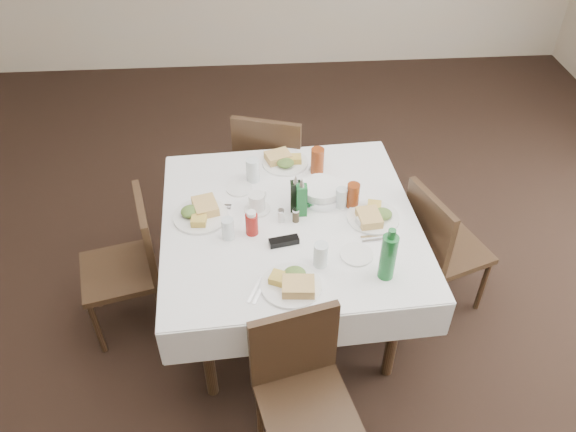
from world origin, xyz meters
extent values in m
plane|color=black|center=(0.00, 0.00, 0.00)|extent=(7.00, 7.00, 0.00)
cylinder|color=black|center=(-0.60, -0.41, 0.36)|extent=(0.06, 0.06, 0.72)
cylinder|color=black|center=(-0.65, 0.54, 0.36)|extent=(0.06, 0.06, 0.72)
cylinder|color=black|center=(0.35, -0.36, 0.36)|extent=(0.06, 0.06, 0.72)
cylinder|color=black|center=(0.30, 0.59, 0.36)|extent=(0.06, 0.06, 0.72)
cube|color=black|center=(-0.15, 0.09, 0.73)|extent=(1.26, 1.26, 0.03)
cube|color=white|center=(-0.15, 0.09, 0.76)|extent=(1.38, 1.38, 0.01)
cube|color=white|center=(-0.19, 0.74, 0.65)|extent=(1.31, 0.09, 0.22)
cube|color=white|center=(-0.11, -0.56, 0.65)|extent=(1.31, 0.09, 0.22)
cube|color=white|center=(0.51, 0.13, 0.65)|extent=(0.09, 1.31, 0.22)
cube|color=white|center=(-0.80, 0.05, 0.65)|extent=(0.09, 1.31, 0.22)
cube|color=black|center=(-0.18, 1.00, 0.45)|extent=(0.55, 0.55, 0.04)
cube|color=black|center=(-0.24, 0.81, 0.68)|extent=(0.43, 0.17, 0.47)
cylinder|color=black|center=(0.05, 1.12, 0.22)|extent=(0.04, 0.04, 0.45)
cylinder|color=black|center=(-0.06, 0.76, 0.22)|extent=(0.04, 0.04, 0.45)
cylinder|color=black|center=(-0.31, 1.23, 0.22)|extent=(0.04, 0.04, 0.45)
cylinder|color=black|center=(-0.42, 0.88, 0.22)|extent=(0.04, 0.04, 0.45)
cube|color=black|center=(-0.14, -0.79, 0.41)|extent=(0.49, 0.49, 0.04)
cube|color=black|center=(-0.18, -0.61, 0.63)|extent=(0.40, 0.13, 0.44)
cylinder|color=black|center=(-0.35, -0.66, 0.21)|extent=(0.03, 0.03, 0.41)
cylinder|color=black|center=(-0.01, -0.58, 0.21)|extent=(0.03, 0.03, 0.41)
cube|color=black|center=(0.77, 0.16, 0.41)|extent=(0.52, 0.52, 0.04)
cube|color=black|center=(0.60, 0.10, 0.63)|extent=(0.17, 0.39, 0.44)
cylinder|color=black|center=(1.00, 0.05, 0.21)|extent=(0.03, 0.03, 0.41)
cylinder|color=black|center=(0.67, -0.06, 0.21)|extent=(0.03, 0.03, 0.41)
cylinder|color=black|center=(0.88, 0.38, 0.21)|extent=(0.03, 0.03, 0.41)
cylinder|color=black|center=(0.55, 0.27, 0.21)|extent=(0.03, 0.03, 0.41)
cube|color=black|center=(-1.09, 0.11, 0.42)|extent=(0.49, 0.49, 0.04)
cube|color=black|center=(-0.91, 0.15, 0.64)|extent=(0.13, 0.40, 0.44)
cylinder|color=black|center=(-1.31, 0.24, 0.21)|extent=(0.03, 0.03, 0.42)
cylinder|color=black|center=(-0.97, 0.32, 0.21)|extent=(0.03, 0.03, 0.42)
cylinder|color=black|center=(-1.22, -0.10, 0.21)|extent=(0.03, 0.03, 0.42)
cylinder|color=black|center=(-0.88, -0.02, 0.21)|extent=(0.03, 0.03, 0.42)
cylinder|color=white|center=(-0.14, 0.59, 0.77)|extent=(0.27, 0.27, 0.01)
cube|color=#B08D48|center=(-0.18, 0.61, 0.80)|extent=(0.17, 0.15, 0.04)
cube|color=gold|center=(-0.09, 0.59, 0.79)|extent=(0.09, 0.07, 0.03)
ellipsoid|color=#365C1F|center=(-0.14, 0.54, 0.80)|extent=(0.10, 0.09, 0.04)
cylinder|color=white|center=(-0.18, -0.38, 0.77)|extent=(0.28, 0.28, 0.01)
cube|color=#B08D48|center=(-0.15, -0.42, 0.80)|extent=(0.15, 0.13, 0.05)
cube|color=gold|center=(-0.22, -0.36, 0.79)|extent=(0.12, 0.11, 0.04)
ellipsoid|color=#365C1F|center=(-0.16, -0.34, 0.80)|extent=(0.10, 0.09, 0.05)
cylinder|color=white|center=(0.28, 0.06, 0.77)|extent=(0.27, 0.27, 0.01)
cube|color=#B08D48|center=(0.25, 0.03, 0.80)|extent=(0.13, 0.15, 0.05)
cube|color=gold|center=(0.30, 0.11, 0.79)|extent=(0.09, 0.11, 0.04)
ellipsoid|color=#365C1F|center=(0.33, 0.05, 0.80)|extent=(0.10, 0.09, 0.05)
cylinder|color=white|center=(-0.61, 0.14, 0.77)|extent=(0.29, 0.29, 0.01)
cube|color=#B08D48|center=(-0.59, 0.18, 0.80)|extent=(0.15, 0.18, 0.05)
cube|color=gold|center=(-0.61, 0.08, 0.80)|extent=(0.08, 0.10, 0.04)
ellipsoid|color=#365C1F|center=(-0.66, 0.14, 0.80)|extent=(0.11, 0.10, 0.05)
cylinder|color=white|center=(-0.41, 0.36, 0.77)|extent=(0.14, 0.14, 0.01)
cylinder|color=white|center=(0.15, -0.20, 0.77)|extent=(0.16, 0.16, 0.01)
cylinder|color=silver|center=(-0.33, 0.44, 0.83)|extent=(0.07, 0.07, 0.14)
cylinder|color=silver|center=(-0.03, -0.25, 0.83)|extent=(0.07, 0.07, 0.13)
cylinder|color=silver|center=(0.13, 0.17, 0.82)|extent=(0.06, 0.06, 0.11)
cylinder|color=silver|center=(-0.46, -0.03, 0.82)|extent=(0.06, 0.06, 0.12)
cylinder|color=maroon|center=(0.04, 0.49, 0.84)|extent=(0.08, 0.08, 0.16)
cylinder|color=maroon|center=(0.19, 0.17, 0.83)|extent=(0.07, 0.07, 0.14)
cylinder|color=silver|center=(0.03, 0.25, 0.78)|extent=(0.25, 0.25, 0.05)
cylinder|color=white|center=(0.03, 0.25, 0.82)|extent=(0.22, 0.22, 0.05)
cube|color=black|center=(-0.11, 0.16, 0.85)|extent=(0.05, 0.05, 0.18)
cone|color=silver|center=(-0.11, 0.16, 0.96)|extent=(0.03, 0.03, 0.05)
cube|color=#1A692D|center=(-0.09, 0.13, 0.85)|extent=(0.06, 0.06, 0.18)
cone|color=silver|center=(-0.09, 0.13, 0.97)|extent=(0.03, 0.03, 0.05)
cylinder|color=maroon|center=(-0.35, 0.00, 0.82)|extent=(0.06, 0.06, 0.12)
cylinder|color=white|center=(-0.35, 0.00, 0.89)|extent=(0.05, 0.05, 0.02)
cylinder|color=white|center=(-0.19, 0.08, 0.79)|extent=(0.03, 0.03, 0.06)
cylinder|color=silver|center=(-0.19, 0.08, 0.83)|extent=(0.03, 0.03, 0.01)
cylinder|color=#3F3322|center=(-0.12, 0.07, 0.80)|extent=(0.03, 0.03, 0.07)
cylinder|color=silver|center=(-0.12, 0.07, 0.83)|extent=(0.03, 0.03, 0.01)
cylinder|color=white|center=(-0.32, 0.18, 0.77)|extent=(0.14, 0.14, 0.01)
cylinder|color=white|center=(-0.32, 0.18, 0.82)|extent=(0.09, 0.09, 0.09)
cylinder|color=black|center=(-0.32, 0.18, 0.85)|extent=(0.07, 0.07, 0.01)
torus|color=white|center=(-0.28, 0.22, 0.82)|extent=(0.05, 0.06, 0.06)
cube|color=black|center=(-0.19, -0.09, 0.78)|extent=(0.16, 0.08, 0.03)
cylinder|color=#1A692D|center=(0.26, -0.34, 0.88)|extent=(0.07, 0.07, 0.24)
cylinder|color=#1A692D|center=(0.26, -0.34, 1.02)|extent=(0.04, 0.04, 0.04)
cube|color=white|center=(0.23, 0.02, 0.78)|extent=(0.10, 0.08, 0.04)
cube|color=pink|center=(0.23, 0.02, 0.79)|extent=(0.08, 0.06, 0.02)
cube|color=silver|center=(0.03, 0.57, 0.77)|extent=(0.07, 0.15, 0.01)
cube|color=silver|center=(0.05, 0.56, 0.77)|extent=(0.07, 0.15, 0.01)
cube|color=silver|center=(-0.32, -0.40, 0.77)|extent=(0.08, 0.16, 0.01)
cube|color=silver|center=(-0.34, -0.39, 0.77)|extent=(0.08, 0.16, 0.01)
cube|color=silver|center=(0.29, -0.11, 0.77)|extent=(0.19, 0.03, 0.01)
cube|color=silver|center=(0.29, -0.08, 0.77)|extent=(0.19, 0.03, 0.01)
cube|color=silver|center=(-0.53, 0.23, 0.77)|extent=(0.16, 0.04, 0.01)
cube|color=silver|center=(-0.53, 0.20, 0.77)|extent=(0.16, 0.04, 0.01)
camera|label=1|loc=(-0.32, -2.10, 2.68)|focal=35.00mm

